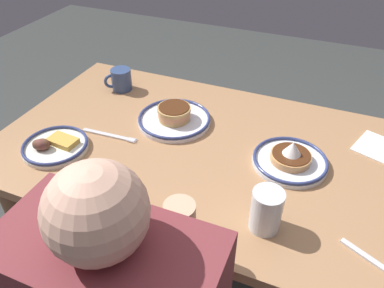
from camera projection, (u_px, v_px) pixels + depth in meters
ground_plane at (209, 280)px, 1.65m from camera, size 6.00×6.00×0.00m
dining_table at (215, 172)px, 1.26m from camera, size 1.44×0.81×0.74m
plate_near_main at (290, 159)px, 1.14m from camera, size 0.23×0.23×0.08m
plate_center_pancakes at (174, 118)px, 1.32m from camera, size 0.26×0.26×0.06m
plate_far_companion at (54, 146)px, 1.19m from camera, size 0.21×0.21×0.05m
coffee_mug at (121, 79)px, 1.49m from camera, size 0.10×0.09×0.09m
drinking_glass at (266, 212)px, 0.92m from camera, size 0.08×0.08×0.12m
paper_napkin at (381, 149)px, 1.20m from camera, size 0.19×0.18×0.00m
fork_far at (110, 135)px, 1.26m from camera, size 0.20×0.03×0.01m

